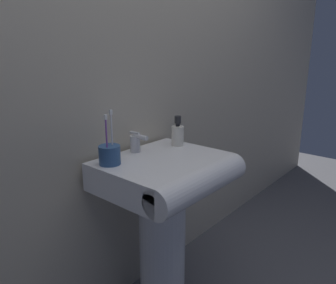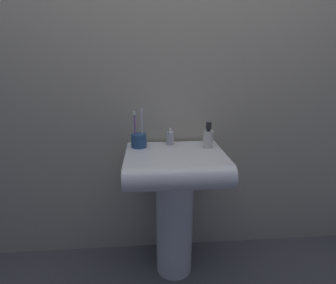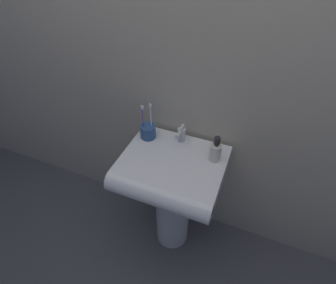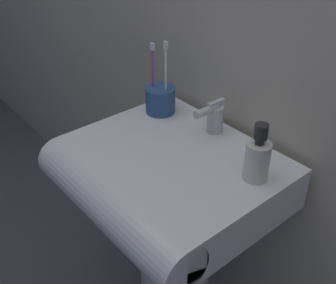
% 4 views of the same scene
% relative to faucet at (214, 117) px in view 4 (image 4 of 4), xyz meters
% --- Properties ---
extents(sink_pedestal, '(0.22, 0.22, 0.65)m').
position_rel_faucet_xyz_m(sink_pedestal, '(0.01, -0.15, -0.49)').
color(sink_pedestal, white).
rests_on(sink_pedestal, ground).
extents(sink_basin, '(0.54, 0.47, 0.12)m').
position_rel_faucet_xyz_m(sink_basin, '(0.01, -0.19, -0.11)').
color(sink_basin, white).
rests_on(sink_basin, sink_pedestal).
extents(faucet, '(0.04, 0.10, 0.09)m').
position_rel_faucet_xyz_m(faucet, '(0.00, 0.00, 0.00)').
color(faucet, silver).
rests_on(faucet, sink_basin).
extents(toothbrush_cup, '(0.09, 0.09, 0.22)m').
position_rel_faucet_xyz_m(toothbrush_cup, '(-0.19, -0.04, -0.01)').
color(toothbrush_cup, '#2D5184').
rests_on(toothbrush_cup, sink_basin).
extents(soap_bottle, '(0.06, 0.06, 0.15)m').
position_rel_faucet_xyz_m(soap_bottle, '(0.21, -0.07, 0.01)').
color(soap_bottle, silver).
rests_on(soap_bottle, sink_basin).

